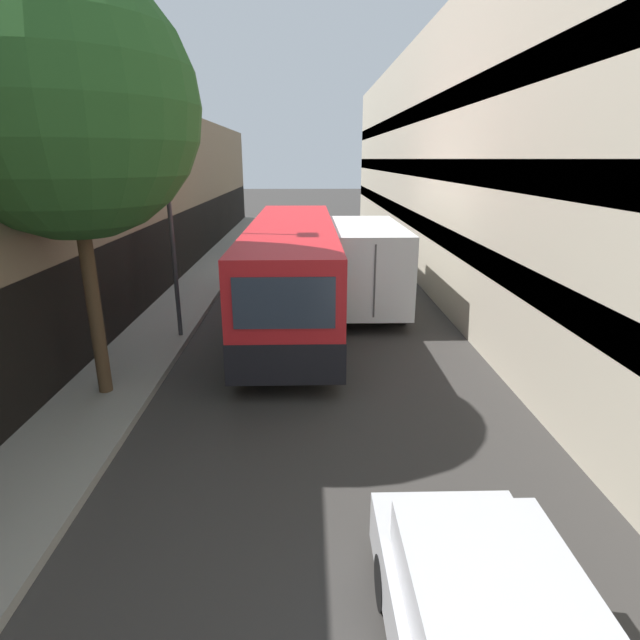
{
  "coord_description": "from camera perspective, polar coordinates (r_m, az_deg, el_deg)",
  "views": [
    {
      "loc": [
        -0.27,
        1.71,
        4.9
      ],
      "look_at": [
        -0.03,
        11.89,
        1.6
      ],
      "focal_mm": 28.0,
      "sensor_mm": 36.0,
      "label": 1
    }
  ],
  "objects": [
    {
      "name": "box_truck",
      "position": [
        17.57,
        4.73,
        6.97
      ],
      "size": [
        2.37,
        7.55,
        2.86
      ],
      "color": "silver",
      "rests_on": "ground_plane"
    },
    {
      "name": "bus",
      "position": [
        15.62,
        -3.14,
        5.81
      ],
      "size": [
        2.51,
        11.74,
        3.05
      ],
      "color": "red",
      "rests_on": "ground_plane"
    },
    {
      "name": "sidewalk_left",
      "position": [
        14.79,
        -18.47,
        -2.02
      ],
      "size": [
        1.99,
        60.0,
        0.16
      ],
      "color": "gray",
      "rests_on": "ground_plane"
    },
    {
      "name": "street_lamp",
      "position": [
        13.86,
        -17.46,
        18.69
      ],
      "size": [
        0.36,
        0.8,
        7.47
      ],
      "color": "#38383D",
      "rests_on": "sidewalk_left"
    },
    {
      "name": "building_left_shopfront",
      "position": [
        14.88,
        -27.47,
        9.11
      ],
      "size": [
        2.4,
        60.0,
        6.87
      ],
      "color": "#847056",
      "rests_on": "ground_plane"
    },
    {
      "name": "panel_van",
      "position": [
        28.48,
        -4.27,
        10.1
      ],
      "size": [
        1.97,
        4.35,
        1.84
      ],
      "color": "navy",
      "rests_on": "ground_plane"
    },
    {
      "name": "ground_plane",
      "position": [
        14.17,
        -0.21,
        -2.28
      ],
      "size": [
        150.0,
        150.0,
        0.0
      ],
      "primitive_type": "plane",
      "color": "#33302D"
    },
    {
      "name": "building_right_apartment",
      "position": [
        14.44,
        22.59,
        16.3
      ],
      "size": [
        2.4,
        60.0,
        9.67
      ],
      "color": "#A89E89",
      "rests_on": "ground_plane"
    },
    {
      "name": "street_tree_left",
      "position": [
        10.8,
        -27.14,
        20.97
      ],
      "size": [
        4.84,
        4.84,
        8.08
      ],
      "color": "#4C3823",
      "rests_on": "sidewalk_left"
    }
  ]
}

